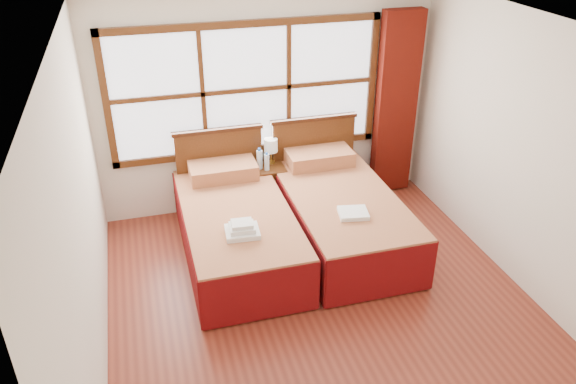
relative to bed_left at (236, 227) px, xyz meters
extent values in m
plane|color=maroon|center=(0.62, -1.20, -0.33)|extent=(4.50, 4.50, 0.00)
plane|color=white|center=(0.62, -1.20, 2.27)|extent=(4.50, 4.50, 0.00)
plane|color=silver|center=(0.62, 1.05, 0.97)|extent=(4.00, 0.00, 4.00)
plane|color=silver|center=(-1.38, -1.20, 0.97)|extent=(0.00, 4.50, 4.50)
plane|color=silver|center=(2.62, -1.20, 0.97)|extent=(0.00, 4.50, 4.50)
cube|color=white|center=(0.37, 1.02, 1.17)|extent=(3.00, 0.02, 1.40)
cube|color=#4D2810|center=(0.37, 1.00, 0.43)|extent=(3.16, 0.06, 0.08)
cube|color=#4D2810|center=(0.37, 1.00, 1.91)|extent=(3.16, 0.06, 0.08)
cube|color=#4D2810|center=(-1.17, 1.00, 1.17)|extent=(0.08, 0.06, 1.56)
cube|color=#4D2810|center=(1.91, 1.00, 1.17)|extent=(0.08, 0.06, 1.56)
cube|color=#4D2810|center=(-0.13, 1.00, 1.17)|extent=(0.05, 0.05, 1.40)
cube|color=#4D2810|center=(0.87, 1.00, 1.17)|extent=(0.05, 0.05, 1.40)
cube|color=#4D2810|center=(0.37, 1.00, 1.17)|extent=(3.00, 0.05, 0.05)
cube|color=#5B1109|center=(2.22, 0.91, 0.84)|extent=(0.50, 0.16, 2.30)
cube|color=#36180B|center=(0.00, -0.07, -0.17)|extent=(0.98, 1.95, 0.32)
cube|color=maroon|center=(0.00, -0.07, 0.12)|extent=(1.09, 2.17, 0.27)
cube|color=maroon|center=(-0.55, -0.07, -0.04)|extent=(0.03, 2.17, 0.54)
cube|color=maroon|center=(0.55, -0.07, -0.04)|extent=(0.03, 2.17, 0.54)
cube|color=maroon|center=(0.00, -1.14, -0.04)|extent=(1.09, 0.03, 0.54)
cube|color=maroon|center=(0.00, 0.72, 0.34)|extent=(0.76, 0.45, 0.17)
cube|color=#4D2810|center=(0.00, 0.94, 0.20)|extent=(1.02, 0.06, 1.06)
cube|color=#36180B|center=(0.00, 0.94, 0.74)|extent=(1.06, 0.08, 0.04)
cube|color=#36180B|center=(1.17, -0.07, -0.17)|extent=(0.99, 1.99, 0.32)
cube|color=maroon|center=(1.17, -0.07, 0.13)|extent=(1.11, 2.20, 0.27)
cube|color=maroon|center=(0.61, -0.07, -0.04)|extent=(0.03, 2.20, 0.55)
cube|color=maroon|center=(1.72, -0.07, -0.04)|extent=(0.03, 2.20, 0.55)
cube|color=maroon|center=(1.17, -1.16, -0.04)|extent=(1.11, 0.03, 0.55)
cube|color=maroon|center=(1.17, 0.73, 0.35)|extent=(0.78, 0.45, 0.17)
cube|color=#4D2810|center=(1.17, 0.94, 0.21)|extent=(1.04, 0.06, 1.08)
cube|color=#36180B|center=(1.17, 0.94, 0.76)|extent=(1.08, 0.08, 0.04)
cube|color=#4D2810|center=(0.52, 0.80, -0.03)|extent=(0.45, 0.40, 0.60)
cube|color=#36180B|center=(0.52, 0.59, -0.15)|extent=(0.40, 0.02, 0.18)
cube|color=#36180B|center=(0.52, 0.59, 0.09)|extent=(0.40, 0.02, 0.18)
sphere|color=#AF863B|center=(0.52, 0.57, -0.15)|extent=(0.03, 0.03, 0.03)
sphere|color=#AF863B|center=(0.52, 0.57, 0.09)|extent=(0.03, 0.03, 0.03)
cube|color=white|center=(-0.03, -0.54, 0.28)|extent=(0.34, 0.31, 0.05)
cube|color=white|center=(-0.03, -0.54, 0.32)|extent=(0.26, 0.23, 0.05)
cube|color=white|center=(-0.03, -0.54, 0.37)|extent=(0.22, 0.19, 0.04)
cube|color=white|center=(1.12, -0.51, 0.28)|extent=(0.34, 0.31, 0.05)
cylinder|color=#B39139|center=(0.62, 0.89, 0.28)|extent=(0.10, 0.10, 0.02)
cylinder|color=#B39139|center=(0.62, 0.89, 0.35)|extent=(0.02, 0.02, 0.13)
cylinder|color=white|center=(0.62, 0.89, 0.50)|extent=(0.16, 0.16, 0.16)
cylinder|color=#C3E4FB|center=(0.45, 0.77, 0.38)|extent=(0.07, 0.07, 0.23)
cylinder|color=blue|center=(0.45, 0.77, 0.52)|extent=(0.03, 0.03, 0.03)
cylinder|color=#C3E4FB|center=(0.52, 0.71, 0.37)|extent=(0.06, 0.06, 0.20)
cylinder|color=blue|center=(0.52, 0.71, 0.48)|extent=(0.03, 0.03, 0.03)
camera|label=1|loc=(-0.85, -5.05, 3.22)|focal=35.00mm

